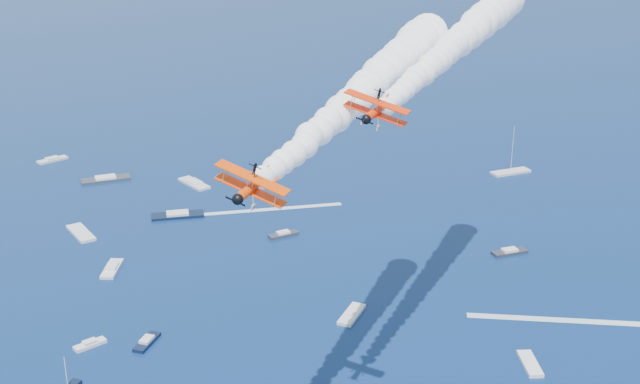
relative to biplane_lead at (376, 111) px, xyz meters
name	(u,v)px	position (x,y,z in m)	size (l,w,h in m)	color
biplane_lead	(376,111)	(0.00, 0.00, 0.00)	(8.00, 8.97, 5.41)	#FF3005
biplane_trail	(252,187)	(-21.61, -13.29, -2.87)	(7.70, 8.64, 5.20)	#FF4405
smoke_trail_lead	(457,43)	(26.48, 23.64, 2.75)	(55.72, 50.53, 12.74)	white
smoke_trail_trail	(365,89)	(3.81, 11.49, -0.12)	(53.78, 52.61, 12.74)	white
spectator_boats	(139,251)	(-17.18, 92.40, -56.99)	(231.76, 164.78, 0.70)	black
boat_wakes	(156,261)	(-14.38, 85.84, -57.31)	(200.86, 128.71, 0.04)	white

